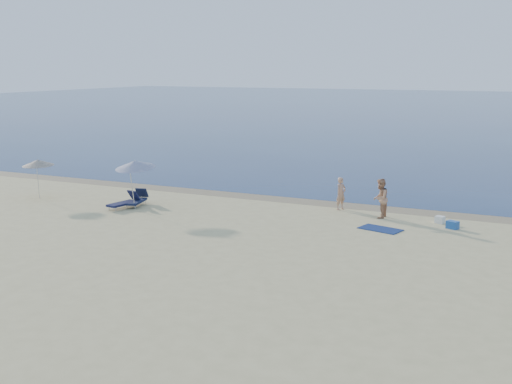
% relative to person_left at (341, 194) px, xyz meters
% --- Properties ---
extents(ground, '(160.00, 160.00, 0.00)m').
position_rel_person_left_xyz_m(ground, '(-1.69, -18.31, -0.80)').
color(ground, '#CABD87').
rests_on(ground, ground).
extents(sea, '(240.00, 160.00, 0.01)m').
position_rel_person_left_xyz_m(sea, '(-1.69, 81.69, -0.80)').
color(sea, '#0B1F47').
rests_on(sea, ground).
extents(wet_sand_strip, '(240.00, 1.60, 0.00)m').
position_rel_person_left_xyz_m(wet_sand_strip, '(-1.69, 1.09, -0.80)').
color(wet_sand_strip, '#847254').
rests_on(wet_sand_strip, ground).
extents(person_left, '(0.60, 0.69, 1.60)m').
position_rel_person_left_xyz_m(person_left, '(0.00, 0.00, 0.00)').
color(person_left, tan).
rests_on(person_left, ground).
extents(person_right, '(0.71, 0.91, 1.84)m').
position_rel_person_left_xyz_m(person_right, '(2.17, -0.91, 0.12)').
color(person_right, tan).
rests_on(person_right, ground).
extents(beach_towel, '(1.97, 1.41, 0.03)m').
position_rel_person_left_xyz_m(beach_towel, '(2.74, -3.03, -0.78)').
color(beach_towel, '#102052').
rests_on(beach_towel, ground).
extents(white_bag, '(0.47, 0.43, 0.32)m').
position_rel_person_left_xyz_m(white_bag, '(4.89, -0.82, -0.64)').
color(white_bag, white).
rests_on(white_bag, ground).
extents(blue_cooler, '(0.58, 0.51, 0.34)m').
position_rel_person_left_xyz_m(blue_cooler, '(5.55, -1.61, -0.63)').
color(blue_cooler, '#1E51A3').
rests_on(blue_cooler, ground).
extents(umbrella_near, '(2.09, 2.12, 2.55)m').
position_rel_person_left_xyz_m(umbrella_near, '(-9.28, -3.98, 1.40)').
color(umbrella_near, silver).
rests_on(umbrella_near, ground).
extents(umbrella_far, '(1.65, 1.66, 2.17)m').
position_rel_person_left_xyz_m(umbrella_far, '(-15.38, -4.09, 1.12)').
color(umbrella_far, silver).
rests_on(umbrella_far, ground).
extents(lounger_left, '(0.91, 1.88, 0.79)m').
position_rel_person_left_xyz_m(lounger_left, '(-9.89, -4.13, -0.51)').
color(lounger_left, '#161A3D').
rests_on(lounger_left, ground).
extents(lounger_right, '(0.96, 1.87, 0.79)m').
position_rel_person_left_xyz_m(lounger_right, '(-9.63, -3.40, -0.51)').
color(lounger_right, '#161E3C').
rests_on(lounger_right, ground).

